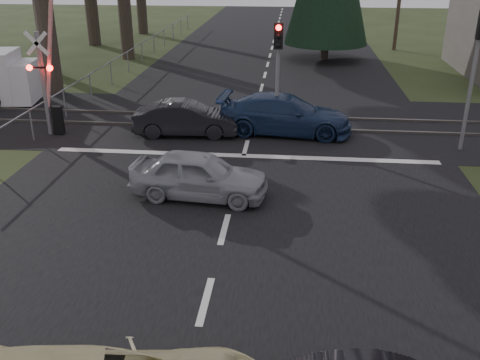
# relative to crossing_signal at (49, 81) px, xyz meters

# --- Properties ---
(ground) EXTENTS (120.00, 120.00, 0.00)m
(ground) POSITION_rel_crossing_signal_xyz_m (7.27, -9.79, -2.06)
(ground) COLOR #273417
(ground) RESTS_ON ground
(road) EXTENTS (14.00, 100.00, 0.01)m
(road) POSITION_rel_crossing_signal_xyz_m (7.27, 0.21, -2.05)
(road) COLOR black
(road) RESTS_ON ground
(rail_corridor) EXTENTS (120.00, 8.00, 0.01)m
(rail_corridor) POSITION_rel_crossing_signal_xyz_m (7.27, 2.21, -2.05)
(rail_corridor) COLOR black
(rail_corridor) RESTS_ON ground
(stop_line) EXTENTS (13.00, 0.35, 0.00)m
(stop_line) POSITION_rel_crossing_signal_xyz_m (7.27, -1.59, -2.05)
(stop_line) COLOR silver
(stop_line) RESTS_ON ground
(rail_near) EXTENTS (120.00, 0.12, 0.10)m
(rail_near) POSITION_rel_crossing_signal_xyz_m (7.27, 1.41, -2.01)
(rail_near) COLOR #59544C
(rail_near) RESTS_ON ground
(rail_far) EXTENTS (120.00, 0.12, 0.10)m
(rail_far) POSITION_rel_crossing_signal_xyz_m (7.27, 3.01, -2.01)
(rail_far) COLOR #59544C
(rail_far) RESTS_ON ground
(crossing_signal) EXTENTS (1.62, 0.38, 6.96)m
(crossing_signal) POSITION_rel_crossing_signal_xyz_m (0.00, 0.00, 0.00)
(crossing_signal) COLOR slate
(crossing_signal) RESTS_ON ground
(traffic_signal_right) EXTENTS (0.68, 0.48, 4.70)m
(traffic_signal_right) POSITION_rel_crossing_signal_xyz_m (14.82, -0.31, 1.26)
(traffic_signal_right) COLOR slate
(traffic_signal_right) RESTS_ON ground
(traffic_signal_center) EXTENTS (0.32, 0.48, 4.10)m
(traffic_signal_center) POSITION_rel_crossing_signal_xyz_m (8.27, 0.89, 0.75)
(traffic_signal_center) COLOR slate
(traffic_signal_center) RESTS_ON ground
(fence_left) EXTENTS (0.10, 36.00, 1.20)m
(fence_left) POSITION_rel_crossing_signal_xyz_m (-0.53, 12.71, -2.06)
(fence_left) COLOR slate
(fence_left) RESTS_ON ground
(silver_car) EXTENTS (4.00, 1.94, 1.32)m
(silver_car) POSITION_rel_crossing_signal_xyz_m (6.34, -4.94, -1.40)
(silver_car) COLOR gray
(silver_car) RESTS_ON ground
(blue_sedan) EXTENTS (5.15, 2.44, 1.45)m
(blue_sedan) POSITION_rel_crossing_signal_xyz_m (8.60, 1.04, -1.33)
(blue_sedan) COLOR #182A4A
(blue_sedan) RESTS_ON ground
(dark_car_far) EXTENTS (3.93, 1.58, 1.27)m
(dark_car_far) POSITION_rel_crossing_signal_xyz_m (4.93, 0.43, -1.42)
(dark_car_far) COLOR black
(dark_car_far) RESTS_ON ground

